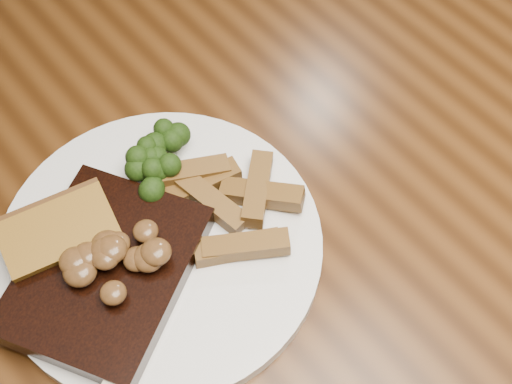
# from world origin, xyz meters

# --- Properties ---
(dining_table) EXTENTS (1.60, 0.90, 0.75)m
(dining_table) POSITION_xyz_m (0.00, 0.00, 0.66)
(dining_table) COLOR #46260E
(dining_table) RESTS_ON ground
(chair_far) EXTENTS (0.52, 0.52, 0.85)m
(chair_far) POSITION_xyz_m (0.21, 0.56, 0.46)
(chair_far) COLOR black
(chair_far) RESTS_ON ground
(plate) EXTENTS (0.32, 0.32, 0.01)m
(plate) POSITION_xyz_m (-0.11, 0.01, 0.76)
(plate) COLOR white
(plate) RESTS_ON dining_table
(steak) EXTENTS (0.22, 0.20, 0.03)m
(steak) POSITION_xyz_m (-0.17, 0.01, 0.77)
(steak) COLOR black
(steak) RESTS_ON plate
(steak_bone) EXTENTS (0.14, 0.09, 0.02)m
(steak_bone) POSITION_xyz_m (-0.17, -0.05, 0.77)
(steak_bone) COLOR #BFB094
(steak_bone) RESTS_ON plate
(mushroom_pile) EXTENTS (0.08, 0.08, 0.03)m
(mushroom_pile) POSITION_xyz_m (-0.16, 0.01, 0.80)
(mushroom_pile) COLOR brown
(mushroom_pile) RESTS_ON steak
(garlic_bread) EXTENTS (0.11, 0.07, 0.02)m
(garlic_bread) POSITION_xyz_m (-0.18, 0.06, 0.77)
(garlic_bread) COLOR #95671B
(garlic_bread) RESTS_ON plate
(potato_wedges) EXTENTS (0.10, 0.10, 0.02)m
(potato_wedges) POSITION_xyz_m (-0.05, -0.00, 0.77)
(potato_wedges) COLOR brown
(potato_wedges) RESTS_ON plate
(broccoli_cluster) EXTENTS (0.07, 0.07, 0.04)m
(broccoli_cluster) POSITION_xyz_m (-0.06, 0.07, 0.78)
(broccoli_cluster) COLOR #1E380C
(broccoli_cluster) RESTS_ON plate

